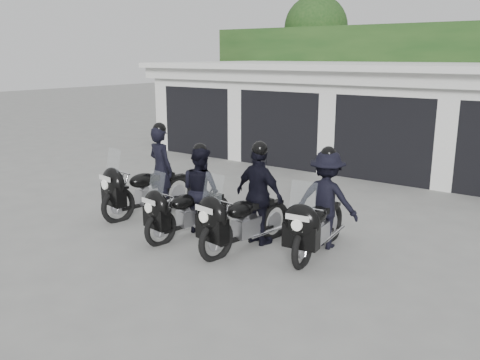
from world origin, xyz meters
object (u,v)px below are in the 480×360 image
Objects in this scene: police_bike_b at (194,196)px; police_bike_c at (252,202)px; police_bike_a at (149,178)px; police_bike_d at (323,206)px.

police_bike_c is at bearing 14.32° from police_bike_b.
police_bike_b is at bearing -3.83° from police_bike_a.
police_bike_a reaches higher than police_bike_b.
police_bike_b is at bearing -165.14° from police_bike_c.
police_bike_d is (1.05, 0.55, -0.02)m from police_bike_c.
police_bike_a is 1.06× the size of police_bike_d.
police_bike_a is at bearing 174.50° from police_bike_b.
police_bike_c reaches higher than police_bike_b.
police_bike_a is 1.11× the size of police_bike_b.
police_bike_b is (1.55, -0.39, -0.04)m from police_bike_a.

